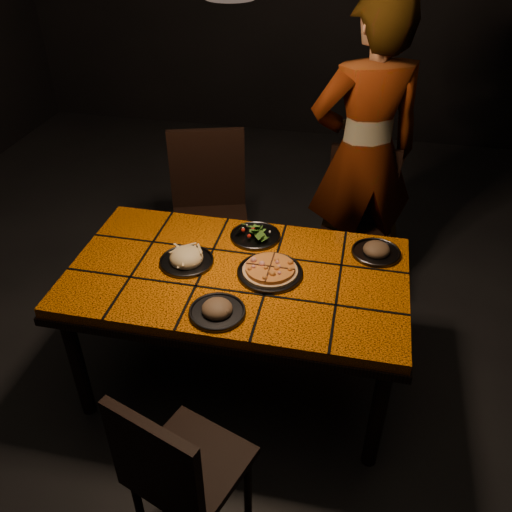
% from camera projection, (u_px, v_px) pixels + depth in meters
% --- Properties ---
extents(room_shell, '(6.04, 7.04, 3.08)m').
position_uv_depth(room_shell, '(233.00, 120.00, 2.13)').
color(room_shell, black).
rests_on(room_shell, ground).
extents(dining_table, '(1.62, 0.92, 0.75)m').
position_uv_depth(dining_table, '(238.00, 284.00, 2.62)').
color(dining_table, '#D66206').
rests_on(dining_table, ground).
extents(chair_near, '(0.50, 0.50, 0.87)m').
position_uv_depth(chair_near, '(176.00, 469.00, 2.00)').
color(chair_near, black).
rests_on(chair_near, ground).
extents(chair_far_left, '(0.59, 0.59, 1.04)m').
position_uv_depth(chair_far_left, '(209.00, 204.00, 3.40)').
color(chair_far_left, black).
rests_on(chair_far_left, ground).
extents(chair_far_right, '(0.45, 0.45, 0.94)m').
position_uv_depth(chair_far_right, '(358.00, 214.00, 3.40)').
color(chair_far_right, black).
rests_on(chair_far_right, ground).
extents(diner, '(0.80, 0.67, 1.86)m').
position_uv_depth(diner, '(364.00, 155.00, 3.19)').
color(diner, brown).
rests_on(diner, ground).
extents(plate_pizza, '(0.31, 0.31, 0.04)m').
position_uv_depth(plate_pizza, '(270.00, 271.00, 2.54)').
color(plate_pizza, '#323236').
rests_on(plate_pizza, dining_table).
extents(plate_pasta, '(0.26, 0.26, 0.09)m').
position_uv_depth(plate_pasta, '(186.00, 259.00, 2.61)').
color(plate_pasta, '#323236').
rests_on(plate_pasta, dining_table).
extents(plate_salad, '(0.26, 0.26, 0.07)m').
position_uv_depth(plate_salad, '(255.00, 233.00, 2.79)').
color(plate_salad, '#323236').
rests_on(plate_salad, dining_table).
extents(plate_mushroom_a, '(0.25, 0.25, 0.08)m').
position_uv_depth(plate_mushroom_a, '(217.00, 310.00, 2.31)').
color(plate_mushroom_a, '#323236').
rests_on(plate_mushroom_a, dining_table).
extents(plate_mushroom_b, '(0.24, 0.24, 0.08)m').
position_uv_depth(plate_mushroom_b, '(376.00, 250.00, 2.67)').
color(plate_mushroom_b, '#323236').
rests_on(plate_mushroom_b, dining_table).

